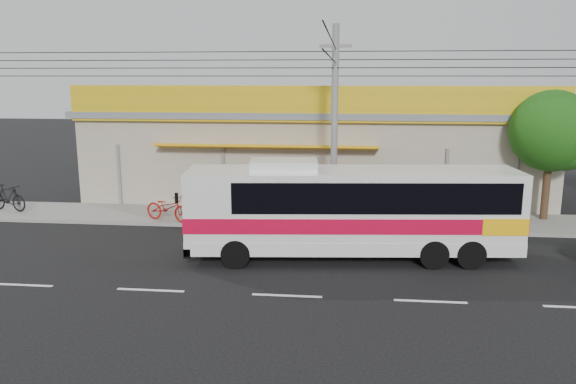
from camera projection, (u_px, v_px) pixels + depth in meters
name	position (u px, v px, depth m)	size (l,w,h in m)	color
ground	(295.00, 267.00, 18.36)	(120.00, 120.00, 0.00)	black
sidewalk	(308.00, 219.00, 24.19)	(30.00, 3.20, 0.15)	slate
lane_markings	(287.00, 296.00, 15.93)	(50.00, 0.12, 0.01)	silver
storefront_building	(315.00, 151.00, 29.13)	(22.60, 9.20, 5.70)	gray
coach_bus	(357.00, 206.00, 18.84)	(11.20, 3.38, 3.40)	silver
motorbike_red	(168.00, 208.00, 23.44)	(0.75, 2.15, 1.13)	#980F0B
motorbike_dark	(8.00, 198.00, 25.20)	(0.57, 2.01, 1.21)	black
utility_pole	(335.00, 62.00, 20.99)	(34.00, 14.00, 8.02)	#5F5E5C
tree_near	(554.00, 134.00, 23.08)	(3.37, 3.37, 5.58)	#311E13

